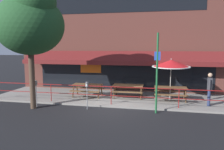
# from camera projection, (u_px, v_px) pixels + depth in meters

# --- Properties ---
(ground_plane) EXTENTS (120.00, 120.00, 0.00)m
(ground_plane) POSITION_uv_depth(u_px,v_px,m) (110.00, 108.00, 11.33)
(ground_plane) COLOR black
(patio_deck) EXTENTS (15.00, 4.00, 0.10)m
(patio_deck) POSITION_uv_depth(u_px,v_px,m) (117.00, 98.00, 13.27)
(patio_deck) COLOR gray
(patio_deck) RESTS_ON ground
(restaurant_building) EXTENTS (15.00, 1.60, 8.67)m
(restaurant_building) POSITION_uv_depth(u_px,v_px,m) (123.00, 30.00, 14.87)
(restaurant_building) COLOR brown
(restaurant_building) RESTS_ON ground
(patio_railing) EXTENTS (13.84, 0.04, 0.97)m
(patio_railing) POSITION_uv_depth(u_px,v_px,m) (111.00, 91.00, 11.52)
(patio_railing) COLOR maroon
(patio_railing) RESTS_ON patio_deck
(picnic_table_left) EXTENTS (1.80, 1.42, 0.76)m
(picnic_table_left) POSITION_uv_depth(u_px,v_px,m) (87.00, 87.00, 13.30)
(picnic_table_left) COLOR brown
(picnic_table_left) RESTS_ON patio_deck
(picnic_table_centre) EXTENTS (1.80, 1.42, 0.76)m
(picnic_table_centre) POSITION_uv_depth(u_px,v_px,m) (128.00, 87.00, 13.13)
(picnic_table_centre) COLOR brown
(picnic_table_centre) RESTS_ON patio_deck
(picnic_table_right) EXTENTS (1.80, 1.42, 0.76)m
(picnic_table_right) POSITION_uv_depth(u_px,v_px,m) (170.00, 90.00, 12.36)
(picnic_table_right) COLOR brown
(picnic_table_right) RESTS_ON patio_deck
(patio_umbrella_right) EXTENTS (2.14, 2.14, 2.38)m
(patio_umbrella_right) POSITION_uv_depth(u_px,v_px,m) (171.00, 64.00, 12.45)
(patio_umbrella_right) COLOR #B7B2A8
(patio_umbrella_right) RESTS_ON patio_deck
(pedestrian_walking) EXTENTS (0.32, 0.61, 1.71)m
(pedestrian_walking) POSITION_uv_depth(u_px,v_px,m) (210.00, 87.00, 11.25)
(pedestrian_walking) COLOR navy
(pedestrian_walking) RESTS_ON patio_deck
(parking_meter_near) EXTENTS (0.15, 0.16, 1.42)m
(parking_meter_near) POSITION_uv_depth(u_px,v_px,m) (36.00, 85.00, 11.34)
(parking_meter_near) COLOR gray
(parking_meter_near) RESTS_ON ground
(parking_meter_far) EXTENTS (0.15, 0.16, 1.42)m
(parking_meter_far) POSITION_uv_depth(u_px,v_px,m) (87.00, 87.00, 10.87)
(parking_meter_far) COLOR gray
(parking_meter_far) RESTS_ON ground
(street_sign_pole) EXTENTS (0.28, 0.09, 3.78)m
(street_sign_pole) POSITION_uv_depth(u_px,v_px,m) (157.00, 73.00, 10.17)
(street_sign_pole) COLOR #1E6033
(street_sign_pole) RESTS_ON ground
(street_tree_curbside) EXTENTS (3.43, 3.09, 6.16)m
(street_tree_curbside) POSITION_uv_depth(u_px,v_px,m) (30.00, 21.00, 10.57)
(street_tree_curbside) COLOR brown
(street_tree_curbside) RESTS_ON ground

